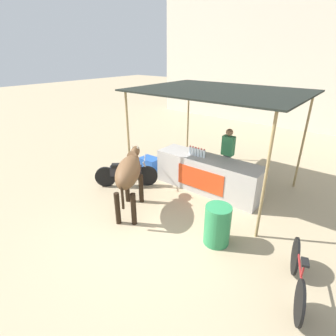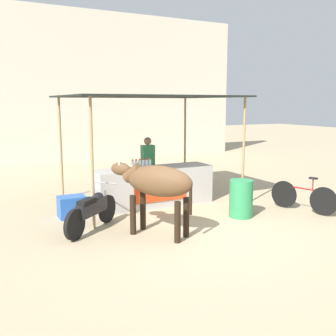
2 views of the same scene
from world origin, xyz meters
name	(u,v)px [view 1 (image 1 of 2)]	position (x,y,z in m)	size (l,w,h in m)	color
ground_plane	(156,226)	(0.00, 0.00, 0.00)	(60.00, 60.00, 0.00)	tan
building_wall_far	(304,60)	(0.00, 10.63, 3.22)	(16.00, 0.50, 6.45)	beige
stall_counter	(208,174)	(0.00, 2.20, 0.48)	(3.00, 0.82, 0.96)	#B2ADA8
stall_awning	(219,94)	(0.00, 2.50, 2.62)	(4.20, 3.20, 2.73)	black
water_bottle_row	(197,152)	(-0.35, 2.15, 1.07)	(0.52, 0.07, 0.25)	silver
vendor_behind_counter	(227,156)	(0.18, 2.95, 0.85)	(0.34, 0.22, 1.65)	#383842
cooler_box	(150,165)	(-2.09, 2.10, 0.24)	(0.60, 0.44, 0.48)	blue
water_barrel	(217,225)	(1.31, 0.36, 0.42)	(0.53, 0.53, 0.85)	#2D8C51
cow	(129,172)	(-0.92, 0.12, 1.03)	(1.32, 1.71, 1.44)	brown
motorcycle_parked	(127,172)	(-1.94, 0.97, 0.43)	(1.40, 1.25, 0.90)	black
bicycle_leaning	(297,276)	(2.91, 0.05, 0.35)	(0.54, 1.59, 0.85)	black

